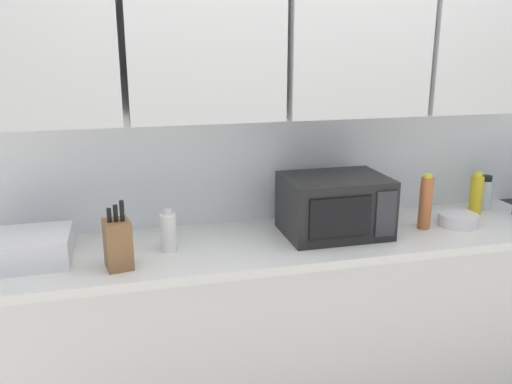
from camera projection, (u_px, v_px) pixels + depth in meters
The scene contains 10 objects.
wall_back_with_cabinets at pixel (274, 87), 2.52m from camera, with size 3.67×0.38×2.60m.
counter_run at pixel (285, 324), 2.61m from camera, with size 2.80×0.63×0.90m.
microwave at pixel (334, 205), 2.52m from camera, with size 0.48×0.37×0.28m.
dish_rack at pixel (23, 249), 2.20m from camera, with size 0.38×0.30×0.12m, color silver.
knife_block at pixel (118, 243), 2.14m from camera, with size 0.12×0.14×0.29m.
bottle_white_jar at pixel (168, 232), 2.32m from camera, with size 0.07×0.07×0.19m.
bottle_yellow_mustard at pixel (476, 195), 2.80m from camera, with size 0.07×0.07×0.23m.
bottle_clear_tall at pixel (486, 193), 2.92m from camera, with size 0.07×0.07×0.19m.
bottle_spice_jar at pixel (426, 202), 2.59m from camera, with size 0.06×0.06×0.27m.
bowl_ceramic_small at pixel (458, 220), 2.66m from camera, with size 0.19×0.19×0.06m, color silver.
Camera 1 is at (-0.72, -2.53, 1.78)m, focal length 37.28 mm.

